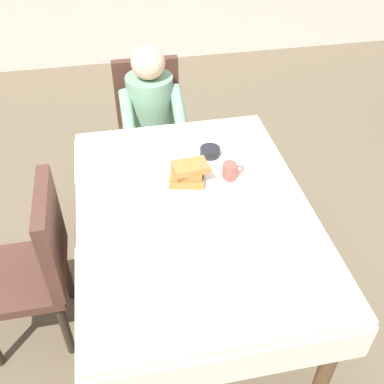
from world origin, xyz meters
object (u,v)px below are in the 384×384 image
at_px(chair_left_side, 37,261).
at_px(bowl_butter, 210,152).
at_px(chair_diner, 150,120).
at_px(plate_breakfast, 188,182).
at_px(dining_table_main, 194,221).
at_px(cup_coffee, 230,171).
at_px(breakfast_stack, 188,173).
at_px(diner_person, 152,114).
at_px(spoon_near_edge, 205,230).
at_px(knife_right_of_plate, 225,181).
at_px(fork_left_of_plate, 151,190).
at_px(syrup_pitcher, 143,161).

relative_size(chair_left_side, bowl_butter, 8.45).
relative_size(chair_diner, plate_breakfast, 3.32).
bearing_deg(bowl_butter, dining_table_main, -113.18).
bearing_deg(cup_coffee, breakfast_stack, -179.20).
bearing_deg(diner_person, cup_coffee, 110.05).
xyz_separation_m(breakfast_stack, spoon_near_edge, (0.02, -0.35, -0.06)).
bearing_deg(bowl_butter, diner_person, 111.77).
relative_size(chair_diner, knife_right_of_plate, 4.65).
bearing_deg(cup_coffee, dining_table_main, -140.52).
bearing_deg(chair_left_side, bowl_butter, -67.07).
bearing_deg(diner_person, fork_left_of_plate, 82.70).
distance_m(chair_left_side, knife_right_of_plate, 1.00).
xyz_separation_m(diner_person, fork_left_of_plate, (-0.11, -0.85, 0.07)).
relative_size(dining_table_main, cup_coffee, 13.49).
height_order(dining_table_main, diner_person, diner_person).
distance_m(plate_breakfast, fork_left_of_plate, 0.19).
height_order(dining_table_main, chair_left_side, chair_left_side).
relative_size(breakfast_stack, bowl_butter, 1.89).
height_order(chair_diner, spoon_near_edge, chair_diner).
bearing_deg(plate_breakfast, syrup_pitcher, 138.19).
bearing_deg(knife_right_of_plate, breakfast_stack, 78.06).
distance_m(chair_diner, knife_right_of_plate, 1.07).
height_order(fork_left_of_plate, knife_right_of_plate, same).
distance_m(chair_diner, breakfast_stack, 1.03).
relative_size(dining_table_main, bowl_butter, 13.85).
height_order(cup_coffee, bowl_butter, cup_coffee).
bearing_deg(breakfast_stack, dining_table_main, -91.69).
xyz_separation_m(syrup_pitcher, spoon_near_edge, (0.22, -0.53, -0.04)).
distance_m(syrup_pitcher, fork_left_of_plate, 0.20).
relative_size(breakfast_stack, syrup_pitcher, 2.60).
bearing_deg(breakfast_stack, cup_coffee, 0.80).
relative_size(breakfast_stack, spoon_near_edge, 1.39).
relative_size(plate_breakfast, bowl_butter, 2.55).
relative_size(cup_coffee, spoon_near_edge, 0.75).
xyz_separation_m(chair_diner, syrup_pitcher, (-0.12, -0.81, 0.25)).
distance_m(dining_table_main, plate_breakfast, 0.21).
height_order(chair_left_side, spoon_near_edge, chair_left_side).
distance_m(chair_diner, cup_coffee, 1.06).
bearing_deg(syrup_pitcher, chair_left_side, -147.78).
bearing_deg(diner_person, knife_right_of_plate, 107.61).
xyz_separation_m(plate_breakfast, breakfast_stack, (0.00, 0.00, 0.06)).
xyz_separation_m(chair_diner, fork_left_of_plate, (-0.11, -1.01, 0.21)).
bearing_deg(breakfast_stack, diner_person, 95.57).
distance_m(breakfast_stack, fork_left_of_plate, 0.20).
height_order(dining_table_main, chair_diner, chair_diner).
bearing_deg(cup_coffee, bowl_butter, 104.83).
xyz_separation_m(dining_table_main, plate_breakfast, (0.01, 0.18, 0.10)).
relative_size(diner_person, knife_right_of_plate, 5.60).
xyz_separation_m(chair_diner, knife_right_of_plate, (0.27, -1.01, 0.21)).
relative_size(cup_coffee, syrup_pitcher, 1.41).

